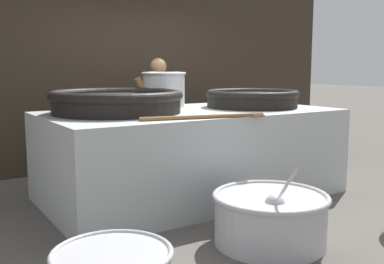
% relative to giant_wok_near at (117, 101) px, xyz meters
% --- Properties ---
extents(ground_plane, '(60.00, 60.00, 0.00)m').
position_rel_giant_wok_near_xyz_m(ground_plane, '(0.86, -0.19, -1.14)').
color(ground_plane, '#56514C').
extents(back_wall, '(8.14, 0.24, 3.92)m').
position_rel_giant_wok_near_xyz_m(back_wall, '(0.86, 1.90, 0.82)').
color(back_wall, '#382D23').
rests_on(back_wall, ground_plane).
extents(hearth_platform, '(3.36, 1.77, 1.01)m').
position_rel_giant_wok_near_xyz_m(hearth_platform, '(0.86, -0.19, -0.64)').
color(hearth_platform, '#B2B7B7').
rests_on(hearth_platform, ground_plane).
extents(giant_wok_near, '(1.45, 1.45, 0.25)m').
position_rel_giant_wok_near_xyz_m(giant_wok_near, '(0.00, 0.00, 0.00)').
color(giant_wok_near, black).
rests_on(giant_wok_near, hearth_platform).
extents(giant_wok_far, '(1.17, 1.17, 0.22)m').
position_rel_giant_wok_near_xyz_m(giant_wok_far, '(1.73, -0.22, -0.02)').
color(giant_wok_far, black).
rests_on(giant_wok_far, hearth_platform).
extents(stock_pot, '(0.56, 0.56, 0.44)m').
position_rel_giant_wok_near_xyz_m(stock_pot, '(0.81, 0.41, 0.10)').
color(stock_pot, silver).
rests_on(stock_pot, hearth_platform).
extents(stirring_paddle, '(1.28, 0.34, 0.04)m').
position_rel_giant_wok_near_xyz_m(stirring_paddle, '(0.56, -0.98, -0.12)').
color(stirring_paddle, brown).
rests_on(stirring_paddle, hearth_platform).
extents(cook, '(0.40, 0.61, 1.64)m').
position_rel_giant_wok_near_xyz_m(cook, '(1.03, 0.98, -0.26)').
color(cook, '#9E7551').
rests_on(cook, ground_plane).
extents(prep_bowl_vegetables, '(1.00, 1.19, 0.84)m').
position_rel_giant_wok_near_xyz_m(prep_bowl_vegetables, '(0.62, -1.81, -0.90)').
color(prep_bowl_vegetables, '#B7B7BC').
rests_on(prep_bowl_vegetables, ground_plane).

